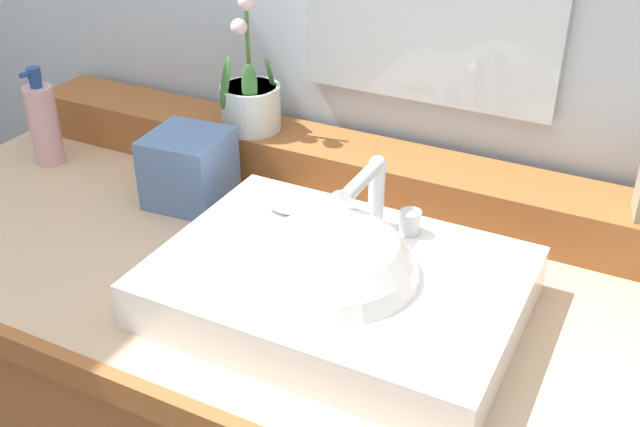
{
  "coord_description": "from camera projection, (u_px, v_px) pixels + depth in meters",
  "views": [
    {
      "loc": [
        0.46,
        -0.85,
        1.53
      ],
      "look_at": [
        0.04,
        -0.02,
        0.99
      ],
      "focal_mm": 42.49,
      "sensor_mm": 36.0,
      "label": 1
    }
  ],
  "objects": [
    {
      "name": "back_ledge",
      "position": [
        372.0,
        173.0,
        1.34
      ],
      "size": [
        1.43,
        0.13,
        0.09
      ],
      "primitive_type": "cube",
      "color": "#945529",
      "rests_on": "vanity_cabinet"
    },
    {
      "name": "sink_basin",
      "position": [
        336.0,
        291.0,
        1.05
      ],
      "size": [
        0.5,
        0.36,
        0.28
      ],
      "color": "white",
      "rests_on": "vanity_cabinet"
    },
    {
      "name": "soap_bar",
      "position": [
        287.0,
        204.0,
        1.16
      ],
      "size": [
        0.07,
        0.04,
        0.02
      ],
      "primitive_type": "ellipsoid",
      "color": "silver",
      "rests_on": "sink_basin"
    },
    {
      "name": "potted_plant",
      "position": [
        250.0,
        99.0,
        1.37
      ],
      "size": [
        0.11,
        0.11,
        0.3
      ],
      "color": "silver",
      "rests_on": "back_ledge"
    },
    {
      "name": "lotion_bottle",
      "position": [
        44.0,
        123.0,
        1.44
      ],
      "size": [
        0.06,
        0.06,
        0.19
      ],
      "color": "#D3A1A7",
      "rests_on": "vanity_cabinet"
    },
    {
      "name": "tissue_box",
      "position": [
        189.0,
        168.0,
        1.31
      ],
      "size": [
        0.14,
        0.14,
        0.13
      ],
      "primitive_type": "cube",
      "rotation": [
        0.0,
        0.0,
        0.08
      ],
      "color": "#5471A1",
      "rests_on": "vanity_cabinet"
    }
  ]
}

